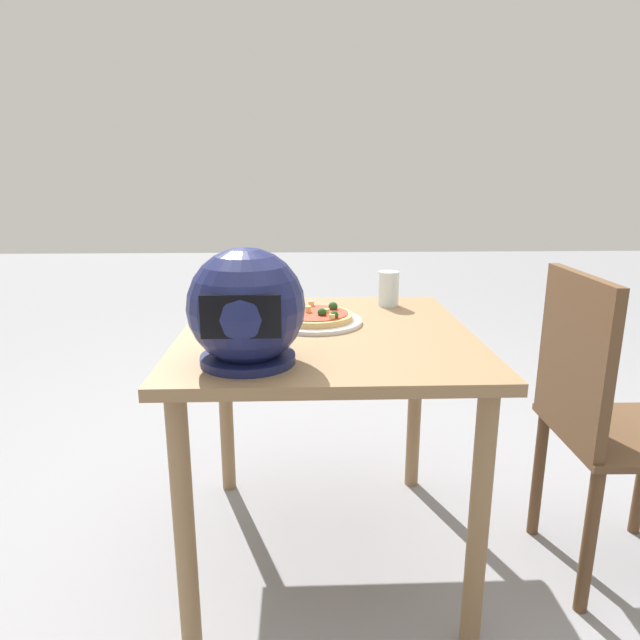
{
  "coord_description": "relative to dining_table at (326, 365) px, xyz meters",
  "views": [
    {
      "loc": [
        0.07,
        1.51,
        1.15
      ],
      "look_at": [
        0.02,
        -0.04,
        0.74
      ],
      "focal_mm": 31.07,
      "sensor_mm": 36.0,
      "label": 1
    }
  ],
  "objects": [
    {
      "name": "drinking_glass",
      "position": [
        -0.22,
        -0.3,
        0.16
      ],
      "size": [
        0.07,
        0.07,
        0.12
      ],
      "primitive_type": "cylinder",
      "color": "silver",
      "rests_on": "dining_table"
    },
    {
      "name": "ground_plane",
      "position": [
        0.0,
        0.0,
        -0.62
      ],
      "size": [
        14.0,
        14.0,
        0.0
      ],
      "primitive_type": "plane",
      "color": "gray"
    },
    {
      "name": "pizza",
      "position": [
        0.03,
        -0.08,
        0.13
      ],
      "size": [
        0.23,
        0.23,
        0.05
      ],
      "color": "tan",
      "rests_on": "pizza_plate"
    },
    {
      "name": "motorcycle_helmet",
      "position": [
        0.2,
        0.28,
        0.23
      ],
      "size": [
        0.27,
        0.27,
        0.27
      ],
      "color": "#191E4C",
      "rests_on": "dining_table"
    },
    {
      "name": "chair_side",
      "position": [
        -0.77,
        0.11,
        -0.11
      ],
      "size": [
        0.41,
        0.41,
        0.9
      ],
      "color": "brown",
      "rests_on": "ground"
    },
    {
      "name": "pizza_plate",
      "position": [
        0.03,
        -0.08,
        0.11
      ],
      "size": [
        0.28,
        0.28,
        0.01
      ],
      "primitive_type": "cylinder",
      "color": "white",
      "rests_on": "dining_table"
    },
    {
      "name": "dining_table",
      "position": [
        0.0,
        0.0,
        0.0
      ],
      "size": [
        0.82,
        0.87,
        0.72
      ],
      "color": "olive",
      "rests_on": "ground"
    }
  ]
}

